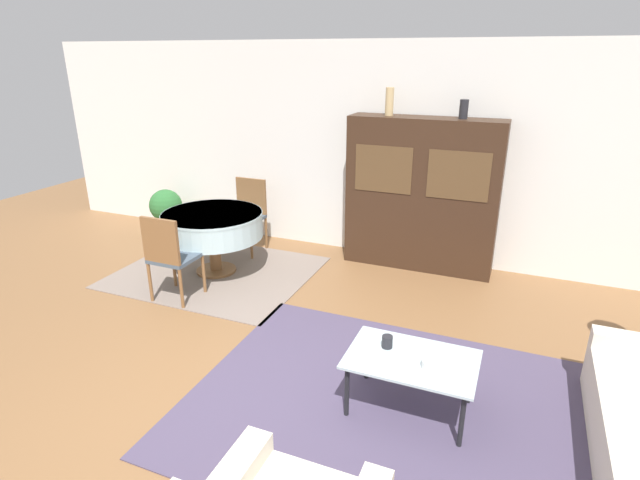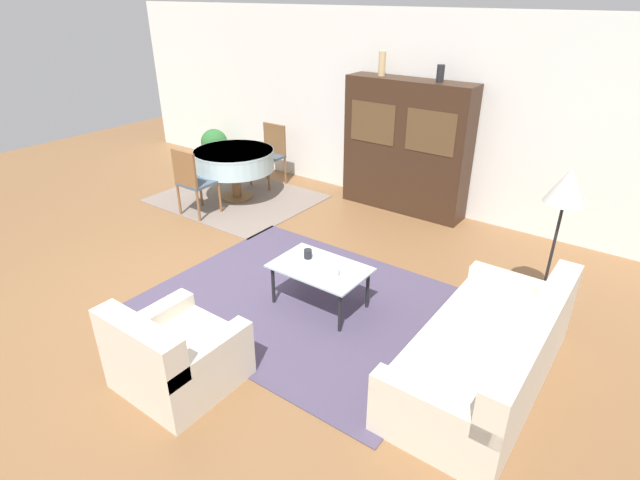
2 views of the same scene
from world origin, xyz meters
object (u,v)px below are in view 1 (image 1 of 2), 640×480
at_px(dining_table, 213,225).
at_px(potted_plant, 166,209).
at_px(coffee_table, 411,364).
at_px(vase_tall, 389,102).
at_px(dining_chair_near, 169,253).
at_px(vase_short, 464,109).
at_px(display_cabinet, 421,195).
at_px(cup, 387,342).
at_px(bowl, 434,364).
at_px(dining_chair_far, 248,211).

relative_size(dining_table, potted_plant, 1.79).
relative_size(coffee_table, vase_tall, 2.93).
distance_m(dining_table, potted_plant, 1.76).
height_order(dining_chair_near, vase_short, vase_short).
distance_m(display_cabinet, dining_table, 2.54).
bearing_deg(cup, bowl, -19.70).
relative_size(coffee_table, display_cabinet, 0.51).
distance_m(cup, bowl, 0.40).
relative_size(dining_table, vase_short, 5.62).
xyz_separation_m(display_cabinet, potted_plant, (-3.71, -0.21, -0.55)).
xyz_separation_m(dining_chair_near, vase_tall, (1.79, 1.98, 1.45)).
bearing_deg(vase_tall, coffee_table, -70.40).
bearing_deg(vase_short, cup, -91.60).
distance_m(vase_tall, potted_plant, 3.65).
bearing_deg(vase_tall, dining_table, -147.05).
distance_m(display_cabinet, dining_chair_far, 2.30).
bearing_deg(cup, dining_chair_near, 164.50).
height_order(cup, vase_tall, vase_tall).
distance_m(dining_table, cup, 2.99).
xyz_separation_m(display_cabinet, dining_chair_far, (-2.24, -0.34, -0.37)).
height_order(cup, bowl, cup).
distance_m(dining_table, dining_chair_far, 0.82).
distance_m(coffee_table, dining_chair_near, 2.88).
bearing_deg(dining_chair_near, vase_tall, 47.88).
bearing_deg(potted_plant, cup, -31.53).
distance_m(coffee_table, bowl, 0.20).
height_order(dining_chair_far, potted_plant, dining_chair_far).
bearing_deg(potted_plant, dining_table, -32.75).
bearing_deg(potted_plant, coffee_table, -31.00).
relative_size(dining_chair_far, potted_plant, 1.45).
xyz_separation_m(coffee_table, display_cabinet, (-0.53, 2.76, 0.52)).
distance_m(cup, potted_plant, 4.73).
xyz_separation_m(dining_table, vase_short, (2.64, 1.16, 1.34)).
bearing_deg(bowl, cup, 160.30).
bearing_deg(bowl, dining_table, 150.49).
xyz_separation_m(coffee_table, potted_plant, (-4.24, 2.55, -0.03)).
distance_m(dining_table, vase_short, 3.18).
height_order(coffee_table, dining_table, dining_table).
relative_size(dining_chair_near, potted_plant, 1.45).
bearing_deg(display_cabinet, vase_short, 0.13).
distance_m(coffee_table, display_cabinet, 2.86).
relative_size(display_cabinet, bowl, 10.67).
bearing_deg(bowl, coffee_table, 160.12).
height_order(dining_chair_near, vase_tall, vase_tall).
relative_size(dining_table, bowl, 6.90).
relative_size(bowl, potted_plant, 0.26).
height_order(coffee_table, dining_chair_near, dining_chair_near).
bearing_deg(display_cabinet, cup, -83.14).
bearing_deg(coffee_table, vase_short, 92.74).
distance_m(dining_table, dining_chair_near, 0.82).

